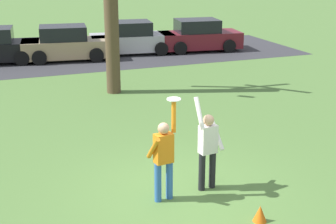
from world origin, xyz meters
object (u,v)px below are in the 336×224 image
(frisbee_disc, at_px, (174,99))
(bare_tree_tall, at_px, (111,0))
(person_defender, at_px, (208,145))
(parked_car_maroon, at_px, (199,36))
(parked_car_tan, at_px, (66,44))
(person_catcher, at_px, (164,155))
(field_cone_orange, at_px, (260,214))
(parked_car_silver, at_px, (132,39))

(frisbee_disc, relative_size, bare_tree_tall, 0.04)
(person_defender, xyz_separation_m, parked_car_maroon, (6.16, 14.22, -0.25))
(person_defender, distance_m, parked_car_tan, 14.29)
(person_catcher, xyz_separation_m, parked_car_tan, (0.42, 14.42, -0.25))
(person_catcher, height_order, bare_tree_tall, bare_tree_tall)
(person_defender, height_order, bare_tree_tall, bare_tree_tall)
(frisbee_disc, relative_size, parked_car_tan, 0.06)
(person_catcher, distance_m, parked_car_maroon, 16.06)
(parked_car_tan, bearing_deg, frisbee_disc, -83.55)
(frisbee_disc, height_order, field_cone_orange, frisbee_disc)
(person_defender, bearing_deg, parked_car_tan, -95.43)
(person_catcher, relative_size, parked_car_tan, 0.48)
(parked_car_tan, relative_size, field_cone_orange, 13.42)
(parked_car_silver, relative_size, bare_tree_tall, 0.65)
(field_cone_orange, bearing_deg, frisbee_disc, 128.79)
(frisbee_disc, distance_m, parked_car_silver, 15.26)
(person_catcher, bearing_deg, parked_car_maroon, 55.57)
(person_catcher, distance_m, person_defender, 1.03)
(person_defender, relative_size, frisbee_disc, 7.45)
(parked_car_tan, bearing_deg, person_catcher, -84.43)
(person_defender, distance_m, bare_tree_tall, 8.32)
(parked_car_maroon, height_order, field_cone_orange, parked_car_maroon)
(person_catcher, bearing_deg, parked_car_tan, 80.48)
(person_catcher, relative_size, parked_car_silver, 0.48)
(parked_car_tan, bearing_deg, bare_tree_tall, -76.69)
(parked_car_silver, bearing_deg, person_defender, -93.17)
(person_catcher, relative_size, bare_tree_tall, 0.32)
(person_defender, xyz_separation_m, field_cone_orange, (0.36, -1.56, -0.82))
(person_defender, distance_m, frisbee_disc, 1.37)
(person_defender, bearing_deg, bare_tree_tall, -98.31)
(bare_tree_tall, relative_size, field_cone_orange, 20.55)
(parked_car_maroon, xyz_separation_m, bare_tree_tall, (-6.10, -6.21, 2.52))
(parked_car_maroon, distance_m, bare_tree_tall, 9.06)
(parked_car_tan, relative_size, bare_tree_tall, 0.65)
(parked_car_silver, height_order, parked_car_maroon, same)
(frisbee_disc, distance_m, parked_car_maroon, 15.99)
(parked_car_tan, xyz_separation_m, parked_car_maroon, (6.76, -0.05, 0.00))
(person_catcher, bearing_deg, field_cone_orange, -53.48)
(frisbee_disc, relative_size, parked_car_maroon, 0.06)
(parked_car_tan, xyz_separation_m, field_cone_orange, (0.97, -15.83, -0.57))
(person_catcher, relative_size, person_defender, 1.02)
(bare_tree_tall, bearing_deg, parked_car_silver, 68.49)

